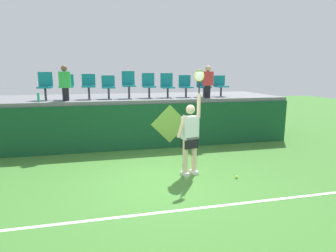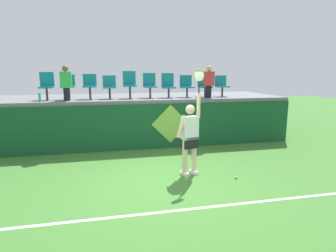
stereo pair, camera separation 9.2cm
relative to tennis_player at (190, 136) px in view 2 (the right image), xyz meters
The scene contains 20 objects.
ground_plane 1.30m from the tennis_player, 155.20° to the right, with size 40.00×40.00×0.00m, color #3D752D.
court_back_wall 2.76m from the tennis_player, 106.30° to the left, with size 10.42×0.20×1.48m, color #144C28.
spectator_platform 4.29m from the tennis_player, 100.44° to the left, with size 10.42×3.19×0.12m, color slate.
court_baseline_stripe 2.14m from the tennis_player, 113.86° to the right, with size 9.38×0.08×0.01m, color white.
tennis_player is the anchor object (origin of this frame).
tennis_ball 1.48m from the tennis_player, 26.88° to the right, with size 0.07×0.07×0.07m, color #D1E533.
water_bottle 4.87m from the tennis_player, 144.00° to the left, with size 0.07×0.07×0.28m, color #26B272.
stadium_chair_0 5.29m from the tennis_player, 137.18° to the left, with size 0.44×0.42×0.89m.
stadium_chair_1 4.83m from the tennis_player, 131.85° to the left, with size 0.44×0.42×0.81m.
stadium_chair_2 4.41m from the tennis_player, 124.85° to the left, with size 0.44×0.42×0.83m.
stadium_chair_3 4.08m from the tennis_player, 117.17° to the left, with size 0.44×0.42×0.78m.
stadium_chair_4 3.85m from the tennis_player, 107.60° to the left, with size 0.44×0.42×0.92m.
stadium_chair_5 3.70m from the tennis_player, 96.77° to the left, with size 0.44×0.42×0.86m.
stadium_chair_6 3.68m from the tennis_player, 85.98° to the left, with size 0.44×0.42×0.85m.
stadium_chair_7 3.77m from the tennis_player, 75.30° to the left, with size 0.44×0.42×0.78m.
stadium_chair_8 4.00m from the tennis_player, 65.44° to the left, with size 0.44×0.42×0.82m.
stadium_chair_9 4.30m from the tennis_player, 57.05° to the left, with size 0.44×0.42×0.76m.
spectator_0 3.67m from the tennis_player, 62.43° to the left, with size 0.34×0.20×1.11m.
spectator_1 4.55m from the tennis_player, 135.51° to the left, with size 0.34×0.20×1.10m.
wall_signage_mount 2.72m from the tennis_player, 87.59° to the left, with size 1.27×0.01×1.45m.
Camera 2 is at (-1.19, -6.05, 2.50)m, focal length 30.39 mm.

